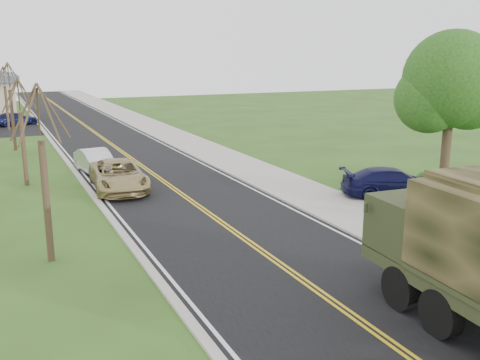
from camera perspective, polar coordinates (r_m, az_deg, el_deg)
ground at (r=13.85m, az=17.78°, el=-17.63°), size 160.00×160.00×0.00m
road at (r=49.72m, az=-15.06°, el=4.79°), size 8.00×120.00×0.01m
curb_right at (r=50.58m, az=-10.42°, el=5.23°), size 0.30×120.00×0.12m
sidewalk_right at (r=51.05m, az=-8.52°, el=5.36°), size 3.20×120.00×0.10m
curb_left at (r=49.18m, az=-19.83°, el=4.42°), size 0.30×120.00×0.10m
leafy_tree at (r=26.87m, az=21.63°, el=9.23°), size 4.83×4.50×8.10m
bare_tree_a at (r=19.07m, az=-20.07°, el=-0.71°), size 1.93×2.26×6.08m
bare_tree_b at (r=30.87m, az=-22.15°, el=3.94°), size 1.83×2.14×5.73m
bare_tree_c at (r=42.74m, az=-23.14°, el=6.60°), size 2.04×2.39×6.42m
bare_tree_d at (r=54.71m, az=-23.65°, el=7.56°), size 1.88×2.20×5.91m
suv_champagne at (r=28.63m, az=-12.83°, el=0.47°), size 3.01×5.81×1.56m
sedan_silver at (r=32.99m, az=-15.10°, el=1.90°), size 2.09×4.52×1.43m
pickup_navy at (r=27.65m, az=15.96°, el=-0.27°), size 5.45×3.70×1.46m
lot_car_navy at (r=58.20m, az=-22.86°, el=6.02°), size 4.79×3.47×1.29m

